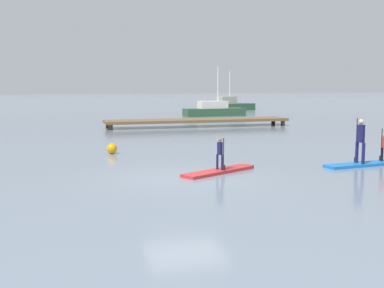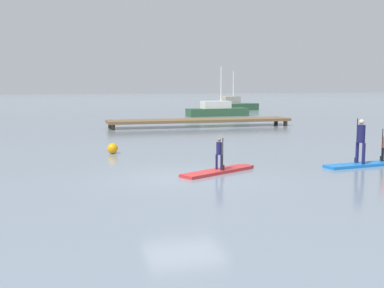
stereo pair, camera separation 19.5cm
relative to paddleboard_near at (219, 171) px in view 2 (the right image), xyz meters
name	(u,v)px [view 2 (the right image)]	position (x,y,z in m)	size (l,w,h in m)	color
ground_plane	(184,177)	(-1.31, -0.47, -0.05)	(240.00, 240.00, 0.00)	gray
paddleboard_near	(219,171)	(0.00, 0.00, 0.00)	(2.92, 1.91, 0.10)	red
paddler_child_solo	(219,152)	(0.00, -0.01, 0.63)	(0.25, 0.34, 1.06)	#19194C
paddleboard_far	(367,164)	(5.50, -0.10, 0.00)	(3.44, 1.01, 0.10)	blue
paddler_adult	(361,138)	(5.19, -0.14, 0.95)	(0.31, 0.50, 1.58)	#19194C
fishing_boat_green_midground	(217,110)	(8.73, 26.78, 0.48)	(5.68, 1.98, 4.35)	#2D5638
motor_boat_small_navy	(233,105)	(13.27, 34.91, 0.48)	(5.65, 3.06, 4.19)	#2D5638
floating_dock	(200,120)	(4.23, 16.73, 0.37)	(12.46, 2.12, 0.51)	brown
mooring_buoy_far	(113,148)	(-2.88, 5.37, 0.17)	(0.44, 0.44, 0.44)	orange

